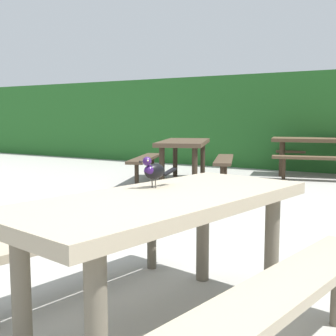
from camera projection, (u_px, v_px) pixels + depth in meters
name	position (u px, v px, depth m)	size (l,w,h in m)	color
picnic_table_foreground	(165.00, 228.00, 2.33)	(1.95, 1.98, 0.74)	gray
bird_grackle	(153.00, 170.00, 2.51)	(0.11, 0.28, 0.18)	black
picnic_table_mid_left	(320.00, 148.00, 8.49)	(2.07, 2.04, 0.74)	brown
picnic_table_mid_right	(184.00, 151.00, 7.64)	(2.18, 2.20, 0.74)	#473828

